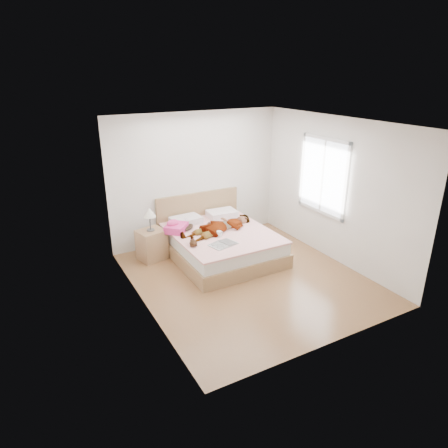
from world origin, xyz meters
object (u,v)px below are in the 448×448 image
Objects in this scene: bed at (219,242)px; towel at (175,227)px; woman at (220,225)px; coffee_mug at (219,234)px; magazine at (223,244)px; nightstand at (152,242)px; plush_toy at (193,243)px; phone at (186,220)px.

bed is 0.88m from towel.
woman is 11.13× the size of coffee_mug.
magazine is at bearing -107.10° from coffee_mug.
towel is 0.86m from coffee_mug.
woman is at bearing -20.74° from nightstand.
woman is 0.34m from bed.
coffee_mug is (-0.14, -0.26, 0.29)m from bed.
nightstand is (-0.44, 0.11, -0.27)m from towel.
nightstand is (-0.45, 0.88, -0.24)m from plush_toy.
coffee_mug is (0.60, -0.62, -0.04)m from towel.
bed reaches higher than plush_toy.
plush_toy is (-0.74, -0.43, -0.05)m from woman.
magazine is 1.44m from nightstand.
nightstand reaches higher than plush_toy.
magazine is at bearing -111.93° from bed.
phone is 0.40× the size of plush_toy.
phone is at bearing 139.75° from bed.
coffee_mug is (0.35, -0.68, -0.11)m from phone.
bed is at bearing -25.67° from towel.
plush_toy is (-0.73, -0.42, 0.29)m from bed.
bed is at bearing -21.46° from nightstand.
woman is at bearing 30.12° from plush_toy.
magazine is at bearing -63.19° from towel.
nightstand is at bearing 130.90° from magazine.
phone is 0.62× the size of coffee_mug.
towel reaches higher than woman.
plush_toy is at bearing -120.18° from phone.
nightstand is (-1.04, 0.73, -0.23)m from coffee_mug.
coffee_mug is at bearing -43.00° from woman.
nightstand is (-0.93, 1.08, -0.19)m from magazine.
nightstand is at bearing 144.99° from coffee_mug.
bed is 9.52× the size of plush_toy.
nightstand reaches higher than coffee_mug.
phone is at bearing 73.84° from plush_toy.
towel is at bearing 154.33° from bed.
woman is 0.75× the size of bed.
plush_toy reaches higher than coffee_mug.
plush_toy is 1.02m from nightstand.
woman is 0.68m from magazine.
woman reaches higher than plush_toy.
woman is 2.99× the size of magazine.
nightstand is at bearing -124.76° from woman.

